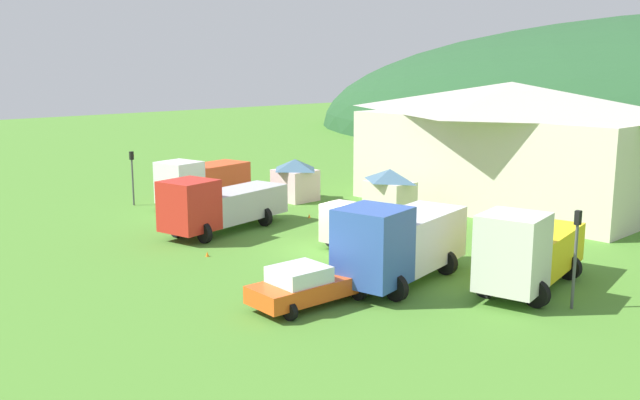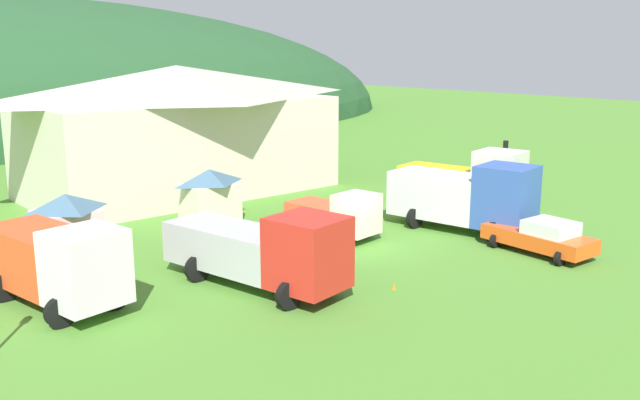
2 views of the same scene
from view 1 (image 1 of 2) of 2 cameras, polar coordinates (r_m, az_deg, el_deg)
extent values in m
plane|color=#4C842D|center=(36.28, -0.05, -4.07)|extent=(200.00, 200.00, 0.00)
cube|color=beige|center=(48.85, 15.01, 3.13)|extent=(18.93, 10.20, 6.13)
pyramid|color=#B7B2A3|center=(48.48, 15.26, 7.97)|extent=(20.45, 11.01, 2.14)
cube|color=beige|center=(44.15, 5.67, 0.08)|extent=(2.82, 2.05, 2.23)
pyramid|color=#42667F|center=(43.89, 5.71, 2.01)|extent=(3.05, 2.21, 0.78)
cube|color=beige|center=(49.25, -2.02, 1.22)|extent=(2.63, 2.38, 2.16)
pyramid|color=#42667F|center=(49.02, -2.03, 2.90)|extent=(2.84, 2.57, 0.76)
cube|color=white|center=(46.32, -11.32, 1.42)|extent=(2.78, 2.62, 2.69)
cube|color=black|center=(46.15, -11.45, 2.12)|extent=(1.59, 1.99, 0.86)
cube|color=#E04C23|center=(48.58, -8.42, 1.65)|extent=(3.11, 4.66, 2.19)
cylinder|color=black|center=(45.78, -10.36, -0.37)|extent=(1.10, 0.30, 1.10)
cylinder|color=black|center=(47.35, -12.13, -0.06)|extent=(1.10, 0.30, 1.10)
cylinder|color=black|center=(48.47, -6.95, 0.35)|extent=(1.10, 0.30, 1.10)
cylinder|color=black|center=(49.96, -8.73, 0.63)|extent=(1.10, 0.30, 1.10)
cube|color=red|center=(38.50, -10.57, -0.44)|extent=(2.88, 2.98, 2.74)
cube|color=black|center=(38.30, -10.74, 0.41)|extent=(1.67, 2.27, 0.88)
cube|color=#B2B2B7|center=(41.49, -6.42, -0.23)|extent=(3.45, 6.04, 1.70)
cylinder|color=black|center=(38.03, -9.37, -2.66)|extent=(1.10, 0.30, 1.10)
cylinder|color=black|center=(39.56, -11.58, -2.20)|extent=(1.10, 0.30, 1.10)
cylinder|color=black|center=(41.60, -4.50, -1.37)|extent=(1.10, 0.30, 1.10)
cylinder|color=black|center=(43.00, -6.70, -1.00)|extent=(1.10, 0.30, 1.10)
cube|color=beige|center=(36.15, 2.00, -1.86)|extent=(2.24, 2.00, 1.98)
cube|color=black|center=(35.99, 1.92, -1.21)|extent=(1.27, 1.53, 0.63)
cube|color=#DB512D|center=(38.18, 4.18, -1.81)|extent=(2.43, 3.37, 1.18)
cylinder|color=black|center=(35.89, 3.10, -3.59)|extent=(0.80, 0.30, 0.80)
cylinder|color=black|center=(36.89, 0.91, -3.17)|extent=(0.80, 0.30, 0.80)
cylinder|color=black|center=(38.23, 5.63, -2.72)|extent=(0.80, 0.30, 0.80)
cylinder|color=black|center=(39.17, 3.52, -2.36)|extent=(0.80, 0.30, 0.80)
cube|color=#3356AD|center=(28.79, 4.31, -3.73)|extent=(2.97, 3.00, 3.15)
cube|color=black|center=(28.52, 4.19, -2.44)|extent=(1.71, 2.28, 1.01)
cube|color=silver|center=(32.06, 7.87, -3.02)|extent=(3.39, 5.33, 2.34)
cylinder|color=black|center=(28.68, 6.19, -7.10)|extent=(1.10, 0.30, 1.10)
cylinder|color=black|center=(29.81, 2.41, -6.34)|extent=(1.10, 0.30, 1.10)
cylinder|color=black|center=(32.51, 10.20, -5.03)|extent=(1.10, 0.30, 1.10)
cylinder|color=black|center=(33.52, 6.73, -4.44)|extent=(1.10, 0.30, 1.10)
cube|color=silver|center=(28.96, 15.35, -4.09)|extent=(2.84, 2.92, 3.07)
cube|color=black|center=(28.68, 15.33, -2.84)|extent=(1.65, 2.22, 0.98)
cube|color=yellow|center=(32.55, 17.53, -3.79)|extent=(3.31, 5.29, 1.72)
cylinder|color=black|center=(29.08, 17.15, -7.29)|extent=(1.10, 0.30, 1.10)
cylinder|color=black|center=(29.73, 13.29, -6.68)|extent=(1.10, 0.30, 1.10)
cylinder|color=black|center=(33.17, 19.56, -5.18)|extent=(1.10, 0.30, 1.10)
cylinder|color=black|center=(33.75, 16.13, -4.70)|extent=(1.10, 0.30, 1.10)
cube|color=#EA541A|center=(28.13, -0.70, -7.10)|extent=(2.31, 5.30, 0.70)
cube|color=silver|center=(27.56, -1.71, -6.05)|extent=(1.96, 2.18, 0.62)
cylinder|color=black|center=(26.56, -2.45, -9.02)|extent=(0.68, 0.24, 0.68)
cylinder|color=black|center=(27.89, -4.68, -8.06)|extent=(0.68, 0.24, 0.68)
cylinder|color=black|center=(28.72, 3.16, -7.47)|extent=(0.68, 0.24, 0.68)
cylinder|color=black|center=(29.96, 0.85, -6.66)|extent=(0.68, 0.24, 0.68)
cylinder|color=#4C4C51|center=(49.03, -14.95, 1.38)|extent=(0.12, 0.12, 3.12)
cube|color=black|center=(48.76, -15.06, 3.50)|extent=(0.20, 0.24, 0.55)
sphere|color=yellow|center=(48.83, -14.92, 3.52)|extent=(0.14, 0.14, 0.14)
cylinder|color=#4C4C51|center=(29.05, 19.95, -5.14)|extent=(0.12, 0.12, 3.37)
cube|color=black|center=(28.59, 20.21, -1.36)|extent=(0.20, 0.24, 0.55)
sphere|color=yellow|center=(28.70, 20.32, -1.32)|extent=(0.14, 0.14, 0.14)
cone|color=orange|center=(35.50, -9.13, -4.55)|extent=(0.36, 0.36, 0.51)
cone|color=orange|center=(43.75, -0.88, -1.45)|extent=(0.36, 0.36, 0.51)
camera|label=2|loc=(47.62, -42.28, 8.26)|focal=38.62mm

